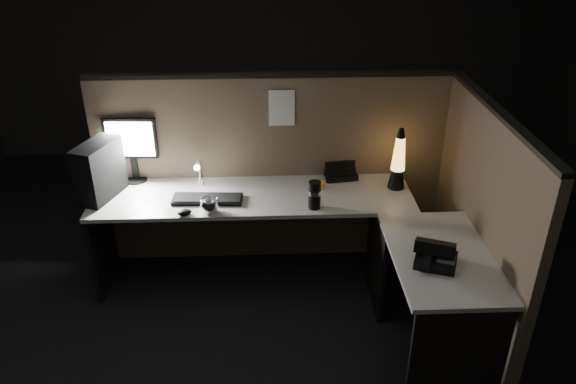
{
  "coord_description": "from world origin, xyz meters",
  "views": [
    {
      "loc": [
        -0.05,
        -2.96,
        2.67
      ],
      "look_at": [
        0.09,
        0.35,
        0.88
      ],
      "focal_mm": 35.0,
      "sensor_mm": 36.0,
      "label": 1
    }
  ],
  "objects_px": {
    "pc_tower": "(99,170)",
    "lava_lamp": "(398,164)",
    "keyboard": "(207,199)",
    "desk_phone": "(435,255)",
    "monitor": "(131,143)"
  },
  "relations": [
    {
      "from": "monitor",
      "to": "desk_phone",
      "type": "height_order",
      "value": "monitor"
    },
    {
      "from": "keyboard",
      "to": "desk_phone",
      "type": "xyz_separation_m",
      "value": [
        1.4,
        -0.81,
        0.04
      ]
    },
    {
      "from": "keyboard",
      "to": "monitor",
      "type": "bearing_deg",
      "value": 151.7
    },
    {
      "from": "pc_tower",
      "to": "lava_lamp",
      "type": "bearing_deg",
      "value": 21.27
    },
    {
      "from": "pc_tower",
      "to": "lava_lamp",
      "type": "xyz_separation_m",
      "value": [
        2.13,
        0.04,
        -0.01
      ]
    },
    {
      "from": "monitor",
      "to": "keyboard",
      "type": "xyz_separation_m",
      "value": [
        0.57,
        -0.35,
        -0.29
      ]
    },
    {
      "from": "monitor",
      "to": "lava_lamp",
      "type": "height_order",
      "value": "monitor"
    },
    {
      "from": "pc_tower",
      "to": "lava_lamp",
      "type": "distance_m",
      "value": 2.13
    },
    {
      "from": "lava_lamp",
      "to": "desk_phone",
      "type": "height_order",
      "value": "lava_lamp"
    },
    {
      "from": "monitor",
      "to": "desk_phone",
      "type": "xyz_separation_m",
      "value": [
        1.96,
        -1.16,
        -0.24
      ]
    },
    {
      "from": "lava_lamp",
      "to": "desk_phone",
      "type": "bearing_deg",
      "value": -88.72
    },
    {
      "from": "monitor",
      "to": "lava_lamp",
      "type": "relative_size",
      "value": 1.06
    },
    {
      "from": "keyboard",
      "to": "lava_lamp",
      "type": "relative_size",
      "value": 1.06
    },
    {
      "from": "monitor",
      "to": "desk_phone",
      "type": "relative_size",
      "value": 1.68
    },
    {
      "from": "lava_lamp",
      "to": "desk_phone",
      "type": "relative_size",
      "value": 1.58
    }
  ]
}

